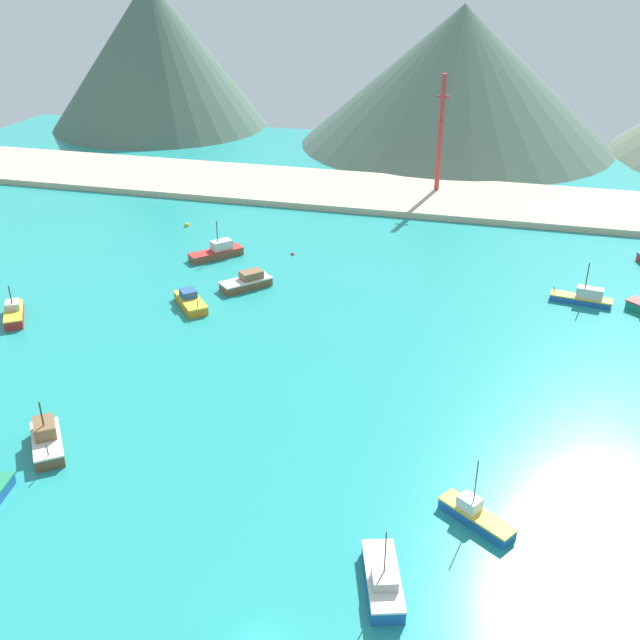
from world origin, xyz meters
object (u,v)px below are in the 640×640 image
Objects in this scene: fishing_boat_1 at (190,301)px; buoy_0 at (187,225)px; fishing_boat_9 at (475,515)px; buoy_1 at (293,254)px; fishing_boat_11 at (217,252)px; fishing_boat_3 at (383,580)px; fishing_boat_10 at (47,440)px; fishing_boat_0 at (584,297)px; fishing_boat_8 at (14,313)px; radio_tower at (440,135)px; fishing_boat_4 at (247,282)px.

buoy_0 is (-14.71, 31.93, -0.68)m from fishing_boat_1.
fishing_boat_9 reaches higher than buoy_1.
fishing_boat_11 reaches higher than buoy_0.
fishing_boat_10 is (-37.45, 9.71, 0.24)m from fishing_boat_3.
fishing_boat_0 reaches higher than fishing_boat_10.
fishing_boat_8 is 0.30× the size of radio_tower.
fishing_boat_11 is 0.35× the size of radio_tower.
buoy_1 is 0.03× the size of radio_tower.
fishing_boat_0 is 72.31m from buoy_0.
fishing_boat_0 reaches higher than buoy_0.
fishing_boat_0 is at bearing -9.07° from buoy_1.
fishing_boat_0 reaches higher than fishing_boat_1.
fishing_boat_3 is 109.66m from radio_tower.
fishing_boat_1 is 70.50m from radio_tower.
fishing_boat_1 reaches higher than fishing_boat_4.
fishing_boat_8 is at bearing 130.56° from fishing_boat_10.
fishing_boat_10 is at bearing -78.26° from buoy_0.
radio_tower reaches higher than fishing_boat_8.
fishing_boat_0 is at bearing 42.29° from fishing_boat_10.
buoy_1 is at bearing -20.38° from buoy_0.
buoy_1 is at bearing 19.37° from fishing_boat_11.
fishing_boat_10 is at bearing -106.42° from radio_tower.
fishing_boat_0 is 56.14m from radio_tower.
fishing_boat_4 is at bearing 130.72° from fishing_boat_9.
fishing_boat_3 is 11.97m from fishing_boat_9.
fishing_boat_9 is 68.27m from buoy_1.
fishing_boat_0 reaches higher than fishing_boat_4.
fishing_boat_3 is at bearing -85.64° from radio_tower.
fishing_boat_11 reaches higher than fishing_boat_10.
fishing_boat_0 is at bearing 18.30° from fishing_boat_8.
fishing_boat_4 is at bearing 55.75° from fishing_boat_1.
fishing_boat_3 is 13.11× the size of buoy_1.
fishing_boat_9 is at bearing -49.15° from buoy_0.
fishing_boat_1 is 35.16m from buoy_0.
fishing_boat_0 is at bearing 15.75° from fishing_boat_1.
fishing_boat_1 is at bearing 129.07° from fishing_boat_3.
buoy_0 is at bearing 131.36° from fishing_boat_11.
radio_tower is at bearing 63.76° from buoy_1.
fishing_boat_4 is at bearing -171.74° from fishing_boat_0.
fishing_boat_9 is 7.80× the size of buoy_0.
buoy_0 is at bearing 114.73° from fishing_boat_1.
fishing_boat_9 is (66.02, -25.31, -0.13)m from fishing_boat_8.
fishing_boat_8 is at bearing -155.69° from fishing_boat_1.
fishing_boat_0 is 82.38m from fishing_boat_8.
fishing_boat_3 is 1.13× the size of fishing_boat_9.
fishing_boat_3 reaches higher than fishing_boat_0.
fishing_boat_11 is (-46.90, 54.46, 0.22)m from fishing_boat_9.
fishing_boat_10 is at bearing -91.08° from fishing_boat_1.
fishing_boat_0 reaches higher than fishing_boat_11.
fishing_boat_0 is 9.48× the size of buoy_0.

